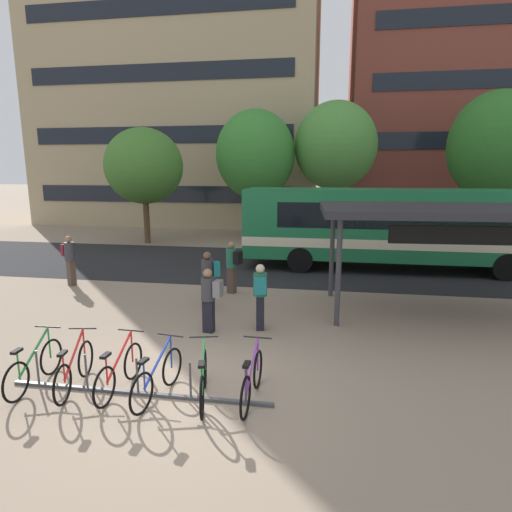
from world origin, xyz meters
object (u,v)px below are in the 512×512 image
parked_bicycle_red_1 (75,369)px  commuter_grey_pack_1 (210,296)px  parked_bicycle_blue_3 (158,378)px  transit_shelter (457,213)px  parked_bicycle_purple_5 (252,381)px  commuter_teal_pack_3 (260,293)px  street_tree_2 (144,166)px  street_tree_1 (336,146)px  city_bus (395,226)px  parked_bicycle_red_2 (120,372)px  street_tree_3 (496,146)px  parked_bicycle_green_4 (203,380)px  street_tree_0 (255,155)px  commuter_maroon_pack_0 (70,257)px  commuter_teal_pack_2 (209,276)px  parked_bicycle_green_0 (35,367)px  commuter_black_pack_4 (232,264)px

parked_bicycle_red_1 → commuter_grey_pack_1: commuter_grey_pack_1 is taller
parked_bicycle_blue_3 → transit_shelter: transit_shelter is taller
parked_bicycle_purple_5 → commuter_teal_pack_3: bearing=8.6°
street_tree_2 → parked_bicycle_purple_5: bearing=-60.8°
street_tree_1 → city_bus: bearing=-73.3°
street_tree_2 → commuter_teal_pack_3: bearing=-55.6°
parked_bicycle_red_2 → parked_bicycle_blue_3: size_ratio=1.01×
parked_bicycle_red_2 → street_tree_3: 22.52m
parked_bicycle_blue_3 → parked_bicycle_green_4: size_ratio=1.01×
commuter_teal_pack_3 → street_tree_0: size_ratio=0.23×
transit_shelter → street_tree_1: (-3.06, 13.08, 2.45)m
commuter_maroon_pack_0 → commuter_teal_pack_3: (7.14, -3.13, -0.03)m
parked_bicycle_red_1 → parked_bicycle_red_2: size_ratio=0.99×
parked_bicycle_red_1 → street_tree_1: 19.85m
parked_bicycle_green_4 → commuter_teal_pack_3: bearing=-20.8°
street_tree_1 → parked_bicycle_purple_5: bearing=-94.8°
parked_bicycle_purple_5 → commuter_grey_pack_1: bearing=29.7°
parked_bicycle_red_1 → commuter_maroon_pack_0: size_ratio=0.99×
transit_shelter → commuter_teal_pack_2: (-6.73, -0.58, -1.85)m
parked_bicycle_red_1 → parked_bicycle_red_2: bearing=-96.4°
parked_bicycle_green_4 → street_tree_1: size_ratio=0.22×
parked_bicycle_blue_3 → street_tree_1: bearing=-1.2°
city_bus → parked_bicycle_purple_5: bearing=70.5°
commuter_grey_pack_1 → street_tree_1: 16.41m
city_bus → street_tree_2: street_tree_2 is taller
parked_bicycle_green_0 → street_tree_0: (1.13, 17.90, 4.40)m
parked_bicycle_green_0 → street_tree_0: size_ratio=0.24×
city_bus → parked_bicycle_green_4: city_bus is taller
parked_bicycle_red_2 → street_tree_1: bearing=-10.0°
city_bus → street_tree_3: bearing=-128.8°
commuter_maroon_pack_0 → commuter_black_pack_4: commuter_maroon_pack_0 is taller
commuter_black_pack_4 → street_tree_3: street_tree_3 is taller
parked_bicycle_blue_3 → street_tree_0: bearing=12.6°
commuter_teal_pack_3 → commuter_black_pack_4: commuter_black_pack_4 is taller
city_bus → transit_shelter: bearing=98.1°
parked_bicycle_red_2 → commuter_grey_pack_1: 3.23m
commuter_maroon_pack_0 → commuter_black_pack_4: size_ratio=1.02×
parked_bicycle_purple_5 → commuter_teal_pack_3: 3.44m
street_tree_2 → street_tree_3: street_tree_3 is taller
street_tree_1 → street_tree_3: bearing=-2.2°
city_bus → street_tree_2: (-12.34, 4.36, 2.35)m
parked_bicycle_green_4 → street_tree_3: size_ratio=0.21×
parked_bicycle_red_1 → street_tree_1: (4.81, 18.63, 4.87)m
parked_bicycle_blue_3 → street_tree_1: (3.20, 18.68, 4.87)m
transit_shelter → street_tree_2: (-13.08, 9.72, 1.33)m
parked_bicycle_red_1 → transit_shelter: size_ratio=0.23×
parked_bicycle_blue_3 → commuter_grey_pack_1: bearing=7.3°
city_bus → transit_shelter: 5.51m
parked_bicycle_green_0 → commuter_teal_pack_2: (1.92, 5.01, 0.57)m
street_tree_1 → street_tree_2: street_tree_1 is taller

